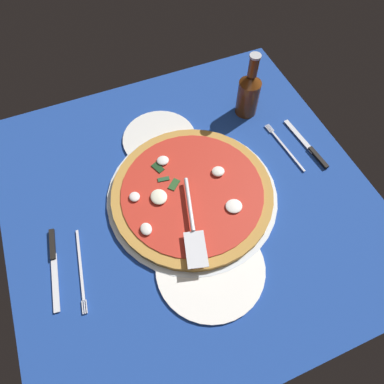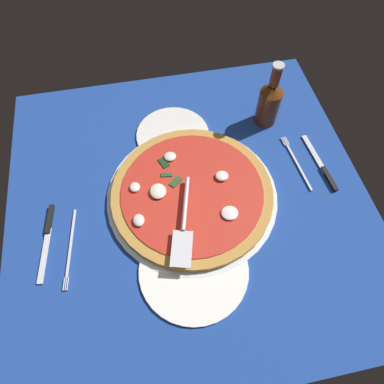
{
  "view_description": "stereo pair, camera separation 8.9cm",
  "coord_description": "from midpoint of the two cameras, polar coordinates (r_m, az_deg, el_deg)",
  "views": [
    {
      "loc": [
        42.5,
        -16.67,
        78.9
      ],
      "look_at": [
        -0.12,
        0.93,
        2.17
      ],
      "focal_mm": 32.18,
      "sensor_mm": 36.0,
      "label": 1
    },
    {
      "loc": [
        45.09,
        -8.11,
        78.9
      ],
      "look_at": [
        -0.12,
        0.93,
        2.17
      ],
      "focal_mm": 32.18,
      "sensor_mm": 36.0,
      "label": 2
    }
  ],
  "objects": [
    {
      "name": "dinner_plate_right",
      "position": [
        0.82,
        -0.09,
        -12.72
      ],
      "size": [
        25.71,
        25.71,
        1.0
      ],
      "primitive_type": "cylinder",
      "color": "white",
      "rests_on": "ground_plane"
    },
    {
      "name": "place_setting_far",
      "position": [
        1.03,
        14.68,
        6.88
      ],
      "size": [
        20.4,
        14.95,
        1.4
      ],
      "rotation": [
        0.0,
        0.0,
        3.22
      ],
      "color": "silver",
      "rests_on": "ground_plane"
    },
    {
      "name": "dinner_plate_left",
      "position": [
        1.03,
        -7.94,
        8.55
      ],
      "size": [
        21.36,
        21.36,
        1.0
      ],
      "primitive_type": "cylinder",
      "color": "silver",
      "rests_on": "ground_plane"
    },
    {
      "name": "place_setting_near",
      "position": [
        0.89,
        -22.76,
        -11.6
      ],
      "size": [
        23.25,
        15.88,
        1.4
      ],
      "rotation": [
        0.0,
        0.0,
        -0.13
      ],
      "color": "white",
      "rests_on": "ground_plane"
    },
    {
      "name": "ground_plane",
      "position": [
        0.91,
        -3.3,
        -1.31
      ],
      "size": [
        94.23,
        94.23,
        0.8
      ],
      "primitive_type": "cube",
      "color": "navy"
    },
    {
      "name": "pizza_pan",
      "position": [
        0.91,
        -2.81,
        -0.73
      ],
      "size": [
        44.68,
        44.68,
        1.07
      ],
      "primitive_type": "cylinder",
      "color": "silver",
      "rests_on": "ground_plane"
    },
    {
      "name": "pizza_server",
      "position": [
        0.82,
        -3.07,
        -5.6
      ],
      "size": [
        23.73,
        8.97,
        1.0
      ],
      "rotation": [
        0.0,
        0.0,
        6.02
      ],
      "color": "silver",
      "rests_on": "pizza"
    },
    {
      "name": "beer_bottle",
      "position": [
        1.05,
        6.9,
        15.89
      ],
      "size": [
        6.53,
        6.53,
        20.63
      ],
      "color": "#5D2E0F",
      "rests_on": "ground_plane"
    },
    {
      "name": "pizza",
      "position": [
        0.89,
        -2.91,
        -0.26
      ],
      "size": [
        42.09,
        42.09,
        3.14
      ],
      "color": "#BD883B",
      "rests_on": "pizza_pan"
    },
    {
      "name": "checker_pattern",
      "position": [
        0.91,
        -3.31,
        -1.17
      ],
      "size": [
        94.23,
        94.23,
        0.1
      ],
      "color": "silver",
      "rests_on": "ground_plane"
    }
  ]
}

